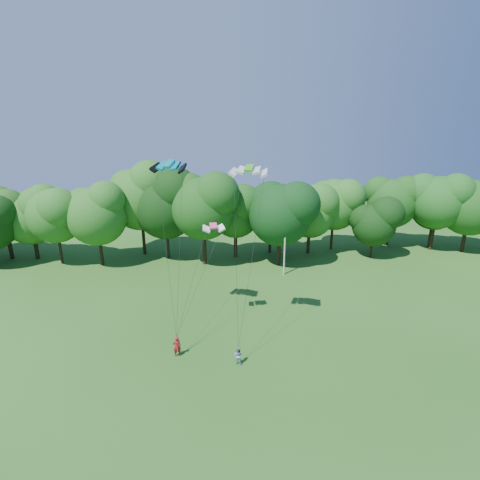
{
  "coord_description": "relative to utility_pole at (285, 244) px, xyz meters",
  "views": [
    {
      "loc": [
        -3.13,
        -15.34,
        19.02
      ],
      "look_at": [
        -0.34,
        13.0,
        9.89
      ],
      "focal_mm": 28.0,
      "sensor_mm": 36.0,
      "label": 1
    }
  ],
  "objects": [
    {
      "name": "kite_flyer_left",
      "position": [
        -12.62,
        -16.36,
        -3.23
      ],
      "size": [
        0.73,
        0.54,
        1.84
      ],
      "primitive_type": "imported",
      "rotation": [
        0.0,
        0.0,
        3.29
      ],
      "color": "#B3171F",
      "rests_on": "ground"
    },
    {
      "name": "kite_teal",
      "position": [
        -12.87,
        -11.13,
        11.34
      ],
      "size": [
        3.3,
        2.32,
        0.65
      ],
      "rotation": [
        0.0,
        0.0,
        -0.36
      ],
      "color": "#047C88",
      "rests_on": "ground"
    },
    {
      "name": "kite_pink",
      "position": [
        -9.21,
        -11.64,
        5.87
      ],
      "size": [
        2.07,
        1.18,
        0.4
      ],
      "rotation": [
        0.0,
        0.0,
        0.12
      ],
      "color": "#FA4585",
      "rests_on": "ground"
    },
    {
      "name": "tree_back_center",
      "position": [
        0.0,
        3.53,
        4.14
      ],
      "size": [
        9.12,
        9.12,
        13.27
      ],
      "color": "#322313",
      "rests_on": "ground"
    },
    {
      "name": "kite_green",
      "position": [
        -6.33,
        -14.02,
        11.24
      ],
      "size": [
        3.37,
        2.25,
        0.5
      ],
      "rotation": [
        0.0,
        0.0,
        -0.3
      ],
      "color": "green",
      "rests_on": "ground"
    },
    {
      "name": "kite_flyer_right",
      "position": [
        -7.58,
        -17.89,
        -3.38
      ],
      "size": [
        0.93,
        0.85,
        1.53
      ],
      "primitive_type": "imported",
      "rotation": [
        0.0,
        0.0,
        2.68
      ],
      "color": "#8CA3C3",
      "rests_on": "ground"
    },
    {
      "name": "utility_pole",
      "position": [
        0.0,
        0.0,
        0.0
      ],
      "size": [
        1.61,
        0.2,
        8.06
      ],
      "rotation": [
        0.0,
        0.0,
        0.04
      ],
      "color": "beige",
      "rests_on": "ground"
    },
    {
      "name": "tree_back_east",
      "position": [
        24.61,
        7.51,
        3.69
      ],
      "size": [
        8.63,
        8.63,
        12.56
      ],
      "color": "#392516",
      "rests_on": "ground"
    },
    {
      "name": "tree_back_west",
      "position": [
        -37.79,
        9.65,
        3.09
      ],
      "size": [
        7.97,
        7.97,
        11.59
      ],
      "color": "black",
      "rests_on": "ground"
    }
  ]
}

